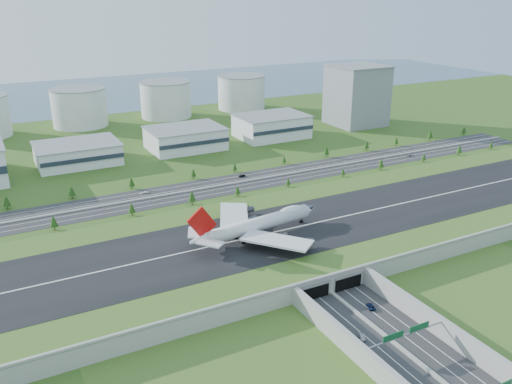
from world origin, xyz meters
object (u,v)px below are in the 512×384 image
boeing_747 (257,224)px  car_5 (242,176)px  car_2 (371,306)px  car_7 (145,192)px  office_tower (357,96)px  car_6 (410,155)px  car_0 (362,337)px

boeing_747 → car_5: (43.56, 104.84, -13.65)m
car_2 → car_7: car_2 is taller
boeing_747 → car_7: 108.43m
office_tower → car_5: size_ratio=11.78×
boeing_747 → car_6: (181.72, 89.24, -13.69)m
car_5 → car_2: bearing=-15.9°
car_7 → car_0: bearing=25.0°
boeing_747 → car_2: boeing_747 is taller
car_2 → car_7: bearing=-58.6°
office_tower → boeing_747: 286.57m
office_tower → boeing_747: size_ratio=0.74×
boeing_747 → car_7: size_ratio=15.46×
boeing_747 → car_2: (17.13, -67.06, -13.67)m
car_2 → car_5: 173.93m
car_0 → car_2: (16.13, 14.71, -0.08)m
office_tower → boeing_747: (-209.62, -194.98, -12.96)m
boeing_747 → car_0: (1.00, -81.77, -13.59)m
car_0 → car_6: car_0 is taller
car_0 → car_7: 188.14m
car_0 → car_7: size_ratio=1.01×
office_tower → car_7: bearing=-159.0°
boeing_747 → car_7: bearing=96.3°
car_0 → car_2: 21.83m
boeing_747 → car_0: 82.89m
car_7 → office_tower: bearing=127.9°
car_7 → car_5: bearing=107.1°
car_0 → car_2: size_ratio=0.90×
car_2 → car_5: size_ratio=1.16×
car_6 → car_7: 207.78m
car_2 → car_7: 176.78m
boeing_747 → car_5: 114.35m
car_5 → car_6: bearing=76.4°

